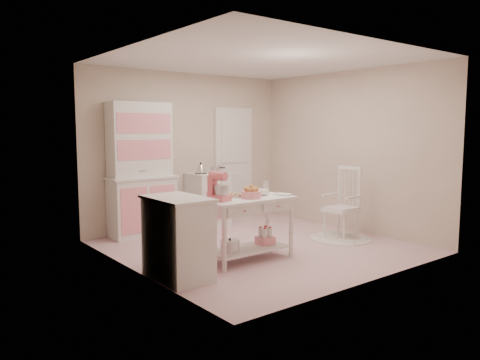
% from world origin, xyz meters
% --- Properties ---
extents(room_shell, '(3.84, 3.84, 2.62)m').
position_xyz_m(room_shell, '(0.00, 0.00, 1.65)').
color(room_shell, '#CC7F8F').
rests_on(room_shell, ground).
extents(door, '(0.82, 0.05, 2.04)m').
position_xyz_m(door, '(0.95, 1.87, 1.02)').
color(door, silver).
rests_on(door, ground).
extents(hutch, '(1.06, 0.50, 2.08)m').
position_xyz_m(hutch, '(-1.00, 1.66, 1.04)').
color(hutch, silver).
rests_on(hutch, ground).
extents(stove, '(0.62, 0.57, 0.92)m').
position_xyz_m(stove, '(0.20, 1.61, 0.46)').
color(stove, silver).
rests_on(stove, ground).
extents(base_cabinet, '(0.54, 0.84, 0.92)m').
position_xyz_m(base_cabinet, '(-1.63, -0.51, 0.46)').
color(base_cabinet, silver).
rests_on(base_cabinet, ground).
extents(lace_rug, '(0.92, 0.92, 0.01)m').
position_xyz_m(lace_rug, '(1.28, -0.40, 0.01)').
color(lace_rug, white).
rests_on(lace_rug, ground).
extents(rocking_chair, '(0.56, 0.77, 1.10)m').
position_xyz_m(rocking_chair, '(1.28, -0.40, 0.55)').
color(rocking_chair, silver).
rests_on(rocking_chair, ground).
extents(work_table, '(1.20, 0.60, 0.80)m').
position_xyz_m(work_table, '(-0.55, -0.40, 0.40)').
color(work_table, silver).
rests_on(work_table, ground).
extents(stand_mixer, '(0.27, 0.32, 0.34)m').
position_xyz_m(stand_mixer, '(-0.97, -0.38, 0.97)').
color(stand_mixer, '#E35F6B').
rests_on(stand_mixer, work_table).
extents(cookie_tray, '(0.34, 0.24, 0.02)m').
position_xyz_m(cookie_tray, '(-0.70, -0.22, 0.81)').
color(cookie_tray, silver).
rests_on(cookie_tray, work_table).
extents(bread_basket, '(0.25, 0.25, 0.09)m').
position_xyz_m(bread_basket, '(-0.53, -0.45, 0.85)').
color(bread_basket, pink).
rests_on(bread_basket, work_table).
extents(mixing_bowl, '(0.25, 0.25, 0.08)m').
position_xyz_m(mixing_bowl, '(-0.29, -0.32, 0.84)').
color(mixing_bowl, white).
rests_on(mixing_bowl, work_table).
extents(metal_pitcher, '(0.10, 0.10, 0.17)m').
position_xyz_m(metal_pitcher, '(-0.11, -0.24, 0.89)').
color(metal_pitcher, silver).
rests_on(metal_pitcher, work_table).
extents(recipe_book, '(0.20, 0.24, 0.02)m').
position_xyz_m(recipe_book, '(-0.10, -0.52, 0.81)').
color(recipe_book, white).
rests_on(recipe_book, work_table).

